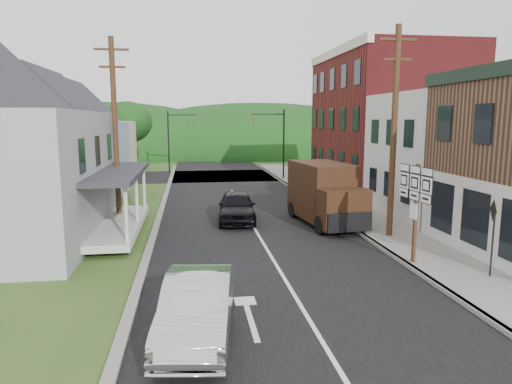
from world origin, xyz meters
name	(u,v)px	position (x,y,z in m)	size (l,w,h in m)	color
ground	(279,270)	(0.00, 0.00, 0.00)	(120.00, 120.00, 0.00)	#2D4719
road	(245,212)	(0.00, 10.00, 0.00)	(9.00, 90.00, 0.02)	black
cross_road	(223,176)	(0.00, 27.00, 0.00)	(60.00, 9.00, 0.02)	black
sidewalk_right	(358,215)	(5.90, 8.00, 0.07)	(2.80, 55.00, 0.15)	slate
curb_right	(334,216)	(4.55, 8.00, 0.07)	(0.20, 55.00, 0.15)	slate
curb_left	(158,222)	(-4.65, 8.00, 0.06)	(0.30, 55.00, 0.12)	slate
storefront_white	(461,156)	(11.30, 7.50, 3.25)	(8.00, 7.00, 6.50)	silver
storefront_red	(387,122)	(11.30, 17.00, 5.00)	(8.00, 12.00, 10.00)	maroon
house_blue	(67,142)	(-11.00, 17.00, 3.69)	(7.14, 8.16, 7.28)	#8CA3BF
house_cream	(89,137)	(-11.50, 26.00, 3.69)	(7.14, 8.16, 7.28)	beige
utility_pole_right	(394,131)	(5.60, 3.50, 4.66)	(1.60, 0.26, 9.00)	#472D19
utility_pole_left	(115,130)	(-6.50, 8.00, 4.66)	(1.60, 0.26, 9.00)	#472D19
traffic_signal_right	(276,136)	(4.30, 23.50, 3.76)	(2.87, 0.20, 6.00)	black
traffic_signal_left	(176,134)	(-4.30, 30.50, 3.76)	(2.87, 0.20, 6.00)	black
tree_left_d	(128,122)	(-9.00, 32.00, 4.88)	(4.80, 4.80, 6.94)	#382616
forested_ridge	(210,154)	(0.00, 55.00, 0.00)	(90.00, 30.00, 16.00)	black
silver_sedan	(197,307)	(-2.87, -4.53, 0.74)	(1.56, 4.48, 1.48)	silver
dark_sedan	(237,207)	(-0.66, 7.78, 0.77)	(1.81, 4.50, 1.53)	black
delivery_van	(325,194)	(3.58, 6.50, 1.53)	(2.75, 5.61, 3.03)	black
route_sign_cluster	(415,199)	(4.75, -0.26, 2.41)	(0.24, 2.00, 3.49)	#472D19
warning_sign	(493,228)	(6.50, -2.03, 1.76)	(0.24, 0.66, 2.52)	black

